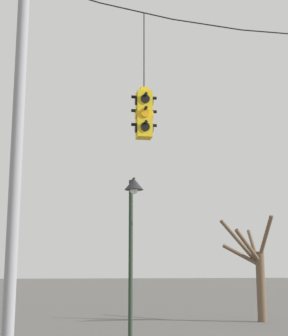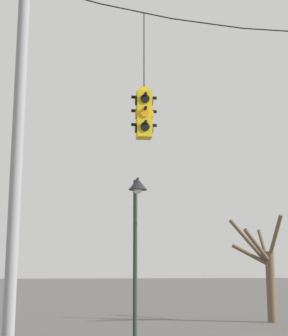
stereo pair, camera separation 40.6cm
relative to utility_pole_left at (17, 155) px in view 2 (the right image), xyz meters
name	(u,v)px [view 2 (the right image)]	position (x,y,z in m)	size (l,w,h in m)	color
utility_pole_left	(17,155)	(0.00, 0.00, 0.00)	(0.25, 0.25, 8.95)	gray
span_wire	(277,20)	(6.05, 0.00, 3.56)	(12.11, 0.03, 0.82)	black
traffic_light_over_intersection	(144,114)	(2.77, 0.00, 1.05)	(0.58, 0.58, 3.04)	yellow
street_lamp	(137,214)	(2.99, 3.14, -0.91)	(0.53, 0.91, 4.58)	#233323
bare_tree	(266,269)	(8.88, 8.93, -2.41)	(1.85, 2.84, 4.14)	brown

